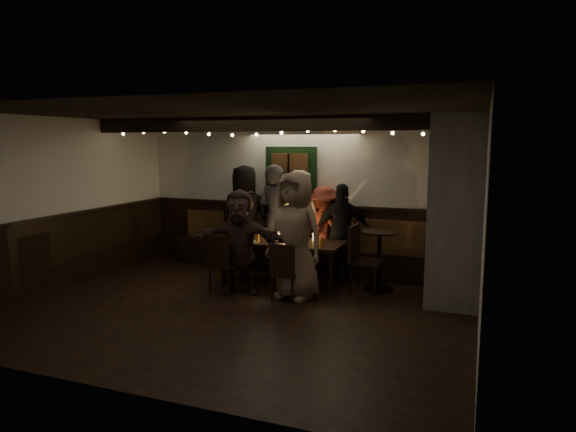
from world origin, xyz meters
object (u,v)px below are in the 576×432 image
at_px(person_e, 343,231).
at_px(person_f, 240,242).
at_px(person_a, 245,217).
at_px(chair_near_left, 222,260).
at_px(chair_near_right, 284,269).
at_px(chair_end, 361,255).
at_px(person_b, 275,218).
at_px(person_g, 295,235).
at_px(person_c, 298,222).
at_px(dining_table, 283,245).
at_px(person_d, 324,230).
at_px(high_top, 379,253).

xyz_separation_m(person_e, person_f, (-1.20, -1.37, -0.01)).
bearing_deg(person_a, chair_near_left, 92.80).
bearing_deg(chair_near_left, chair_near_right, 0.06).
height_order(chair_end, person_b, person_b).
bearing_deg(person_f, person_e, 35.45).
height_order(chair_near_right, person_b, person_b).
xyz_separation_m(person_e, person_g, (-0.34, -1.32, 0.13)).
bearing_deg(chair_end, chair_near_right, -137.94).
bearing_deg(chair_near_left, person_f, 35.39).
bearing_deg(person_c, chair_near_left, 69.61).
relative_size(dining_table, person_g, 1.04).
xyz_separation_m(chair_near_right, person_g, (0.10, 0.20, 0.45)).
distance_m(dining_table, chair_end, 1.26).
bearing_deg(dining_table, chair_near_right, -68.09).
bearing_deg(person_d, person_f, 77.25).
distance_m(person_b, person_c, 0.43).
distance_m(person_a, person_c, 1.03).
relative_size(chair_near_left, person_f, 0.58).
distance_m(person_d, person_g, 1.48).
bearing_deg(person_e, person_f, 34.71).
bearing_deg(chair_end, person_g, -142.55).
distance_m(chair_near_right, person_b, 1.83).
xyz_separation_m(person_b, person_g, (0.88, -1.40, -0.01)).
relative_size(person_a, person_f, 1.18).
distance_m(chair_near_right, high_top, 1.55).
height_order(dining_table, chair_end, chair_end).
relative_size(chair_near_right, person_a, 0.45).
relative_size(chair_end, person_b, 0.54).
height_order(dining_table, person_d, person_d).
distance_m(chair_end, person_d, 1.20).
bearing_deg(high_top, person_g, -140.68).
xyz_separation_m(chair_near_left, person_b, (0.20, 1.60, 0.42)).
relative_size(chair_near_left, chair_near_right, 1.08).
distance_m(person_c, person_g, 1.42).
xyz_separation_m(chair_near_left, chair_near_right, (0.98, 0.00, -0.04)).
height_order(chair_near_left, high_top, high_top).
bearing_deg(chair_end, chair_near_left, -156.55).
relative_size(dining_table, person_a, 1.04).
height_order(chair_end, high_top, chair_end).
relative_size(person_f, person_g, 0.85).
bearing_deg(person_b, person_c, -169.52).
height_order(chair_near_left, person_e, person_e).
bearing_deg(high_top, dining_table, -173.63).
height_order(dining_table, person_f, person_f).
relative_size(chair_near_right, person_b, 0.45).
relative_size(person_d, person_e, 0.96).
height_order(person_a, person_e, person_a).
height_order(chair_near_right, person_g, person_g).
bearing_deg(chair_near_right, person_e, 73.86).
xyz_separation_m(high_top, person_c, (-1.49, 0.50, 0.31)).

